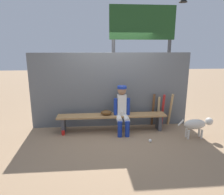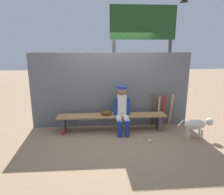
# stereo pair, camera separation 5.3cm
# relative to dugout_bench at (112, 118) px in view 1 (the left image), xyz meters

# --- Properties ---
(ground_plane) EXTENTS (30.00, 30.00, 0.00)m
(ground_plane) POSITION_rel_dugout_bench_xyz_m (0.00, 0.00, -0.34)
(ground_plane) COLOR #937556
(chainlink_fence) EXTENTS (4.17, 0.03, 1.96)m
(chainlink_fence) POSITION_rel_dugout_bench_xyz_m (0.00, 0.37, 0.64)
(chainlink_fence) COLOR #595E63
(chainlink_fence) RESTS_ON ground_plane
(dugout_bench) EXTENTS (2.74, 0.36, 0.43)m
(dugout_bench) POSITION_rel_dugout_bench_xyz_m (0.00, 0.00, 0.00)
(dugout_bench) COLOR #AD7F4C
(dugout_bench) RESTS_ON ground_plane
(player_seated) EXTENTS (0.41, 0.55, 1.17)m
(player_seated) POSITION_rel_dugout_bench_xyz_m (0.25, -0.11, 0.29)
(player_seated) COLOR silver
(player_seated) RESTS_ON ground_plane
(baseball_glove) EXTENTS (0.28, 0.20, 0.12)m
(baseball_glove) POSITION_rel_dugout_bench_xyz_m (-0.14, 0.00, 0.15)
(baseball_glove) COLOR #593819
(baseball_glove) RESTS_ON dugout_bench
(bat_wood_dark) EXTENTS (0.06, 0.19, 0.90)m
(bat_wood_dark) POSITION_rel_dugout_bench_xyz_m (1.14, 0.28, 0.11)
(bat_wood_dark) COLOR brown
(bat_wood_dark) RESTS_ON ground_plane
(bat_wood_natural) EXTENTS (0.09, 0.15, 0.81)m
(bat_wood_natural) POSITION_rel_dugout_bench_xyz_m (1.29, 0.28, 0.06)
(bat_wood_natural) COLOR tan
(bat_wood_natural) RESTS_ON ground_plane
(bat_aluminum_red) EXTENTS (0.10, 0.27, 0.89)m
(bat_aluminum_red) POSITION_rel_dugout_bench_xyz_m (1.40, 0.24, 0.10)
(bat_aluminum_red) COLOR #B22323
(bat_aluminum_red) RESTS_ON ground_plane
(bat_wood_tan) EXTENTS (0.10, 0.22, 0.90)m
(bat_wood_tan) POSITION_rel_dugout_bench_xyz_m (1.61, 0.26, 0.10)
(bat_wood_tan) COLOR tan
(bat_wood_tan) RESTS_ON ground_plane
(baseball) EXTENTS (0.07, 0.07, 0.07)m
(baseball) POSITION_rel_dugout_bench_xyz_m (0.81, -0.73, -0.31)
(baseball) COLOR white
(baseball) RESTS_ON ground_plane
(cup_on_ground) EXTENTS (0.08, 0.08, 0.11)m
(cup_on_ground) POSITION_rel_dugout_bench_xyz_m (-1.21, -0.17, -0.29)
(cup_on_ground) COLOR red
(cup_on_ground) RESTS_ON ground_plane
(cup_on_bench) EXTENTS (0.08, 0.08, 0.11)m
(cup_on_bench) POSITION_rel_dugout_bench_xyz_m (0.25, -0.08, 0.14)
(cup_on_bench) COLOR silver
(cup_on_bench) RESTS_ON dugout_bench
(scoreboard) EXTENTS (2.17, 0.27, 3.48)m
(scoreboard) POSITION_rel_dugout_bench_xyz_m (1.02, 1.13, 2.09)
(scoreboard) COLOR #3F3F42
(scoreboard) RESTS_ON ground_plane
(dog) EXTENTS (0.84, 0.20, 0.49)m
(dog) POSITION_rel_dugout_bench_xyz_m (1.95, -0.58, -0.01)
(dog) COLOR beige
(dog) RESTS_ON ground_plane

